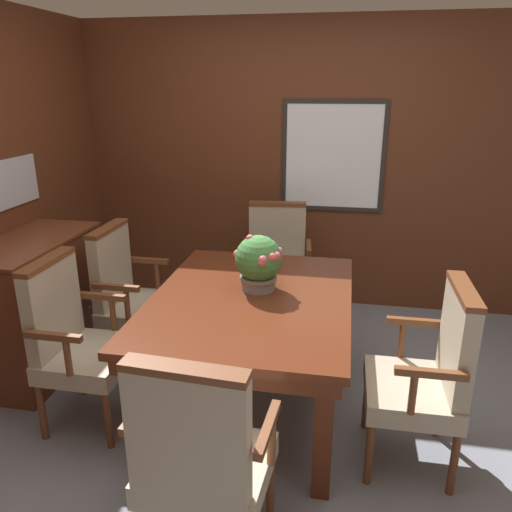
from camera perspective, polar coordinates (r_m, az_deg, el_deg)
The scene contains 10 objects.
ground_plane at distance 3.13m, azimuth -0.38°, elevation -18.81°, with size 14.00×14.00×0.00m, color gray.
wall_back at distance 4.42m, azimuth 4.38°, elevation 9.97°, with size 7.20×0.08×2.45m.
dining_table at distance 2.99m, azimuth -0.53°, elevation -6.28°, with size 1.16×1.55×0.74m.
chair_left_far at distance 3.61m, azimuth -14.37°, elevation -4.01°, with size 0.47×0.56×1.01m.
chair_left_near at distance 3.09m, azimuth -20.01°, elevation -8.70°, with size 0.47×0.56×1.01m.
chair_head_far at distance 4.10m, azimuth 2.33°, elevation -0.60°, with size 0.59×0.51×1.01m.
chair_head_near at distance 2.12m, azimuth -6.38°, elevation -21.78°, with size 0.58×0.50×1.01m.
chair_right_near at distance 2.74m, azimuth 19.18°, elevation -12.37°, with size 0.47×0.56×1.01m.
potted_plant at distance 2.99m, azimuth 0.29°, elevation -0.71°, with size 0.30×0.29×0.34m.
sideboard_cabinet at distance 3.79m, azimuth -23.70°, elevation -5.17°, with size 0.52×1.04×0.94m.
Camera 1 is at (0.47, -2.43, 1.93)m, focal length 35.00 mm.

